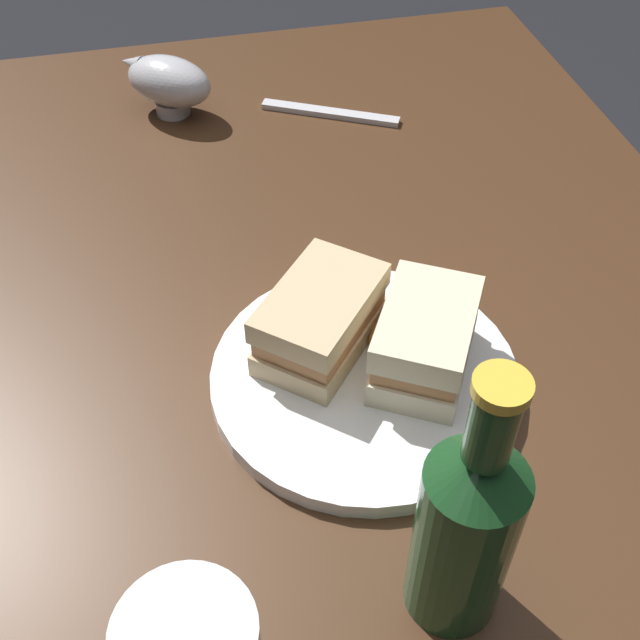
# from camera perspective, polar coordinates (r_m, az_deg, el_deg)

# --- Properties ---
(ground_plane) EXTENTS (6.00, 6.00, 0.00)m
(ground_plane) POSITION_cam_1_polar(r_m,az_deg,el_deg) (1.43, -1.69, -21.34)
(ground_plane) COLOR black
(dining_table) EXTENTS (1.15, 0.95, 0.77)m
(dining_table) POSITION_cam_1_polar(r_m,az_deg,el_deg) (1.09, -2.13, -13.44)
(dining_table) COLOR #422816
(dining_table) RESTS_ON ground
(plate) EXTENTS (0.27, 0.27, 0.02)m
(plate) POSITION_cam_1_polar(r_m,az_deg,el_deg) (0.71, 3.19, -4.15)
(plate) COLOR white
(plate) RESTS_ON dining_table
(sandwich_half_left) EXTENTS (0.14, 0.12, 0.07)m
(sandwich_half_left) POSITION_cam_1_polar(r_m,az_deg,el_deg) (0.69, 7.55, -1.47)
(sandwich_half_left) COLOR beige
(sandwich_half_left) RESTS_ON plate
(sandwich_half_right) EXTENTS (0.14, 0.14, 0.07)m
(sandwich_half_right) POSITION_cam_1_polar(r_m,az_deg,el_deg) (0.70, 0.04, 0.05)
(sandwich_half_right) COLOR #CCB284
(sandwich_half_right) RESTS_ON plate
(potato_wedge_front) EXTENTS (0.05, 0.04, 0.02)m
(potato_wedge_front) POSITION_cam_1_polar(r_m,az_deg,el_deg) (0.74, -0.09, 0.54)
(potato_wedge_front) COLOR #AD702D
(potato_wedge_front) RESTS_ON plate
(potato_wedge_middle) EXTENTS (0.05, 0.04, 0.01)m
(potato_wedge_middle) POSITION_cam_1_polar(r_m,az_deg,el_deg) (0.73, 4.69, -0.37)
(potato_wedge_middle) COLOR #AD702D
(potato_wedge_middle) RESTS_ON plate
(potato_wedge_back) EXTENTS (0.03, 0.04, 0.02)m
(potato_wedge_back) POSITION_cam_1_polar(r_m,az_deg,el_deg) (0.73, 5.73, -0.33)
(potato_wedge_back) COLOR #B77F33
(potato_wedge_back) RESTS_ON plate
(potato_wedge_left_edge) EXTENTS (0.02, 0.05, 0.02)m
(potato_wedge_left_edge) POSITION_cam_1_polar(r_m,az_deg,el_deg) (0.71, 6.75, -1.89)
(potato_wedge_left_edge) COLOR gold
(potato_wedge_left_edge) RESTS_ON plate
(gravy_boat) EXTENTS (0.12, 0.13, 0.07)m
(gravy_boat) POSITION_cam_1_polar(r_m,az_deg,el_deg) (1.06, -10.83, 16.47)
(gravy_boat) COLOR #B7B7BC
(gravy_boat) RESTS_ON dining_table
(cider_bottle) EXTENTS (0.07, 0.07, 0.24)m
(cider_bottle) POSITION_cam_1_polar(r_m,az_deg,el_deg) (0.53, 10.42, -14.40)
(cider_bottle) COLOR #19421E
(cider_bottle) RESTS_ON dining_table
(fork) EXTENTS (0.10, 0.17, 0.01)m
(fork) POSITION_cam_1_polar(r_m,az_deg,el_deg) (1.06, 0.73, 14.62)
(fork) COLOR silver
(fork) RESTS_ON dining_table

